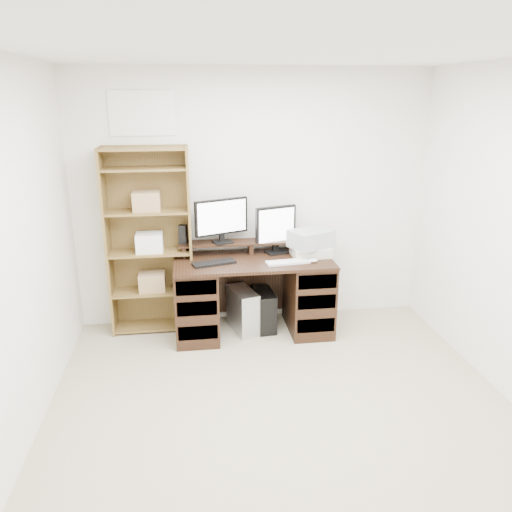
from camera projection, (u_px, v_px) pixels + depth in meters
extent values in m
cube|color=tan|center=(291.00, 438.00, 3.44)|extent=(3.50, 4.00, 0.02)
cube|color=white|center=(301.00, 43.00, 2.66)|extent=(3.50, 4.00, 0.02)
cube|color=white|center=(253.00, 200.00, 4.94)|extent=(3.50, 0.02, 2.50)
cube|color=white|center=(142.00, 113.00, 4.54)|extent=(0.60, 0.01, 0.40)
cube|color=black|center=(253.00, 261.00, 4.74)|extent=(1.50, 0.70, 0.03)
cube|color=black|center=(197.00, 300.00, 4.79)|extent=(0.40, 0.66, 0.72)
cube|color=black|center=(308.00, 295.00, 4.93)|extent=(0.40, 0.66, 0.72)
cube|color=black|center=(249.00, 281.00, 5.16)|extent=(1.48, 0.02, 0.65)
cube|color=black|center=(198.00, 333.00, 4.54)|extent=(0.36, 0.01, 0.14)
cube|color=black|center=(197.00, 308.00, 4.46)|extent=(0.36, 0.01, 0.14)
cube|color=black|center=(196.00, 288.00, 4.40)|extent=(0.36, 0.01, 0.14)
cube|color=black|center=(316.00, 325.00, 4.68)|extent=(0.36, 0.01, 0.14)
cube|color=black|center=(317.00, 302.00, 4.60)|extent=(0.36, 0.01, 0.14)
cube|color=black|center=(318.00, 282.00, 4.54)|extent=(0.36, 0.01, 0.14)
cube|color=black|center=(184.00, 250.00, 4.84)|extent=(0.04, 0.20, 0.10)
cube|color=black|center=(250.00, 248.00, 4.93)|extent=(0.04, 0.20, 0.10)
cube|color=black|center=(314.00, 245.00, 5.01)|extent=(0.04, 0.20, 0.10)
cube|color=black|center=(250.00, 242.00, 4.91)|extent=(1.40, 0.22, 0.02)
cube|color=black|center=(223.00, 242.00, 4.84)|extent=(0.22, 0.19, 0.02)
cube|color=black|center=(222.00, 236.00, 4.83)|extent=(0.06, 0.05, 0.10)
cube|color=black|center=(221.00, 217.00, 4.77)|extent=(0.52, 0.23, 0.34)
cube|color=white|center=(222.00, 217.00, 4.76)|extent=(0.47, 0.18, 0.31)
cube|color=black|center=(276.00, 252.00, 4.93)|extent=(0.24, 0.21, 0.02)
cube|color=black|center=(275.00, 245.00, 4.93)|extent=(0.06, 0.05, 0.11)
cube|color=black|center=(276.00, 225.00, 4.86)|extent=(0.42, 0.17, 0.37)
cube|color=white|center=(277.00, 225.00, 4.85)|extent=(0.36, 0.12, 0.32)
cube|color=black|center=(183.00, 234.00, 4.79)|extent=(0.09, 0.09, 0.18)
cube|color=black|center=(214.00, 263.00, 4.60)|extent=(0.42, 0.23, 0.02)
cube|color=silver|center=(288.00, 262.00, 4.63)|extent=(0.42, 0.17, 0.02)
ellipsoid|color=silver|center=(313.00, 261.00, 4.65)|extent=(0.10, 0.07, 0.04)
cube|color=beige|center=(311.00, 251.00, 4.83)|extent=(0.38, 0.29, 0.09)
cube|color=#9EA2A8|center=(311.00, 239.00, 4.79)|extent=(0.47, 0.41, 0.17)
cube|color=#B4B7BB|center=(243.00, 310.00, 4.93)|extent=(0.30, 0.46, 0.43)
cube|color=black|center=(264.00, 310.00, 4.98)|extent=(0.21, 0.41, 0.39)
cube|color=#19FF33|center=(269.00, 310.00, 4.77)|extent=(0.01, 0.00, 0.01)
cube|color=brown|center=(108.00, 244.00, 4.70)|extent=(0.02, 0.30, 1.80)
cube|color=brown|center=(190.00, 241.00, 4.80)|extent=(0.02, 0.30, 1.80)
cube|color=brown|center=(151.00, 238.00, 4.89)|extent=(0.80, 0.01, 1.80)
cube|color=brown|center=(155.00, 325.00, 5.02)|extent=(0.75, 0.28, 0.02)
cube|color=brown|center=(153.00, 291.00, 4.91)|extent=(0.75, 0.28, 0.02)
cube|color=brown|center=(150.00, 252.00, 4.78)|extent=(0.75, 0.28, 0.02)
cube|color=brown|center=(147.00, 212.00, 4.66)|extent=(0.75, 0.28, 0.02)
cube|color=brown|center=(144.00, 169.00, 4.53)|extent=(0.75, 0.28, 0.02)
cube|color=brown|center=(143.00, 149.00, 4.48)|extent=(0.75, 0.28, 0.02)
cube|color=#A07F54|center=(152.00, 282.00, 4.88)|extent=(0.25, 0.20, 0.18)
cube|color=white|center=(150.00, 242.00, 4.75)|extent=(0.25, 0.20, 0.18)
cube|color=#A07F54|center=(147.00, 201.00, 4.63)|extent=(0.25, 0.20, 0.18)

